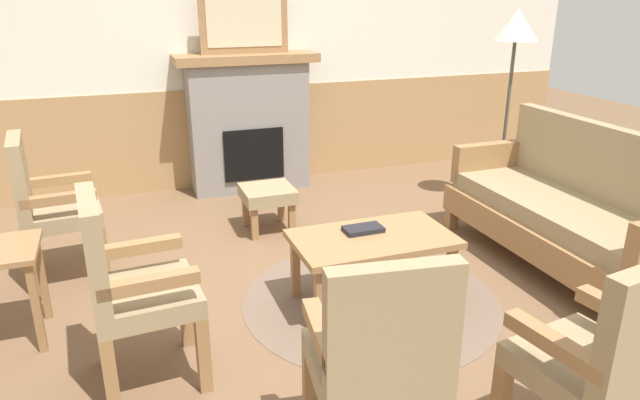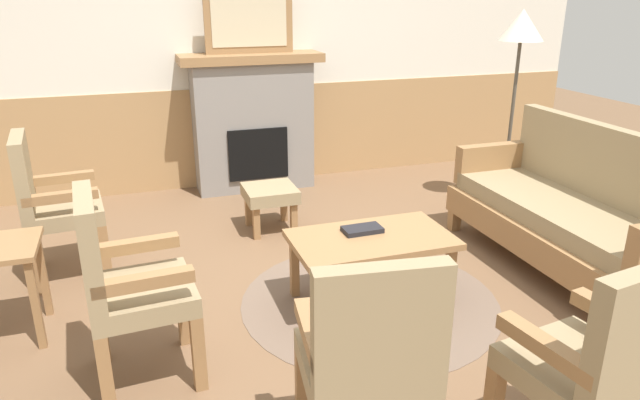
% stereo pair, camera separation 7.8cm
% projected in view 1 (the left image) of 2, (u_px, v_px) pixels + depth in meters
% --- Properties ---
extents(ground_plane, '(14.00, 14.00, 0.00)m').
position_uv_depth(ground_plane, '(339.00, 301.00, 3.62)').
color(ground_plane, brown).
extents(wall_back, '(7.20, 0.14, 2.70)m').
position_uv_depth(wall_back, '(239.00, 48.00, 5.46)').
color(wall_back, silver).
rests_on(wall_back, ground_plane).
extents(fireplace, '(1.30, 0.44, 1.28)m').
position_uv_depth(fireplace, '(248.00, 122.00, 5.47)').
color(fireplace, gray).
rests_on(fireplace, ground_plane).
extents(framed_picture, '(0.80, 0.04, 0.56)m').
position_uv_depth(framed_picture, '(244.00, 21.00, 5.16)').
color(framed_picture, olive).
rests_on(framed_picture, fireplace).
extents(couch, '(0.70, 1.80, 0.98)m').
position_uv_depth(couch, '(566.00, 212.00, 3.95)').
color(couch, olive).
rests_on(couch, ground_plane).
extents(coffee_table, '(0.96, 0.56, 0.44)m').
position_uv_depth(coffee_table, '(372.00, 244.00, 3.49)').
color(coffee_table, olive).
rests_on(coffee_table, ground_plane).
extents(round_rug, '(1.60, 1.60, 0.01)m').
position_uv_depth(round_rug, '(371.00, 300.00, 3.62)').
color(round_rug, brown).
rests_on(round_rug, ground_plane).
extents(book_on_table, '(0.24, 0.14, 0.03)m').
position_uv_depth(book_on_table, '(363.00, 229.00, 3.53)').
color(book_on_table, black).
rests_on(book_on_table, coffee_table).
extents(footstool, '(0.40, 0.40, 0.36)m').
position_uv_depth(footstool, '(268.00, 196.00, 4.59)').
color(footstool, olive).
rests_on(footstool, ground_plane).
extents(armchair_near_fireplace, '(0.52, 0.52, 0.98)m').
position_uv_depth(armchair_near_fireplace, '(47.00, 203.00, 3.72)').
color(armchair_near_fireplace, olive).
rests_on(armchair_near_fireplace, ground_plane).
extents(armchair_by_window_left, '(0.51, 0.51, 0.98)m').
position_uv_depth(armchair_by_window_left, '(128.00, 283.00, 2.71)').
color(armchair_by_window_left, olive).
rests_on(armchair_by_window_left, ground_plane).
extents(armchair_front_left, '(0.54, 0.54, 0.98)m').
position_uv_depth(armchair_front_left, '(380.00, 357.00, 2.16)').
color(armchair_front_left, olive).
rests_on(armchair_front_left, ground_plane).
extents(armchair_front_center, '(0.55, 0.55, 0.98)m').
position_uv_depth(armchair_front_center, '(607.00, 358.00, 2.16)').
color(armchair_front_center, olive).
rests_on(armchair_front_center, ground_plane).
extents(floor_lamp_by_couch, '(0.36, 0.36, 1.68)m').
position_uv_depth(floor_lamp_by_couch, '(515.00, 38.00, 4.79)').
color(floor_lamp_by_couch, '#332D28').
rests_on(floor_lamp_by_couch, ground_plane).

